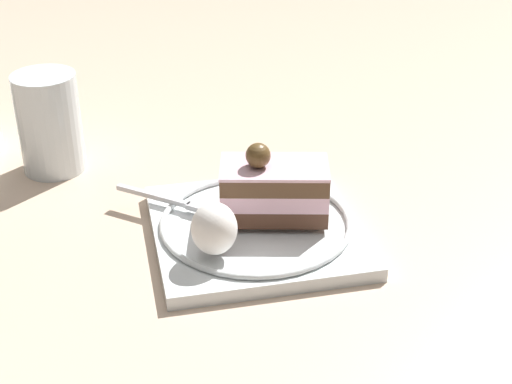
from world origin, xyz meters
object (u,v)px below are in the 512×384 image
cake_slice (274,190)px  drink_glass_far (50,129)px  dessert_plate (256,228)px  whipped_cream_dollop (214,228)px  fork (173,201)px

cake_slice → drink_glass_far: drink_glass_far is taller
dessert_plate → whipped_cream_dollop: size_ratio=4.20×
whipped_cream_dollop → drink_glass_far: bearing=-55.6°
dessert_plate → drink_glass_far: size_ratio=1.83×
cake_slice → drink_glass_far: (0.22, -0.17, 0.00)m
whipped_cream_dollop → fork: 0.10m
fork → dessert_plate: bearing=149.9°
dessert_plate → whipped_cream_dollop: whipped_cream_dollop is taller
dessert_plate → fork: fork is taller
cake_slice → drink_glass_far: bearing=-38.6°
whipped_cream_dollop → drink_glass_far: (0.15, -0.22, 0.00)m
dessert_plate → drink_glass_far: drink_glass_far is taller
whipped_cream_dollop → fork: bearing=-71.4°
cake_slice → fork: bearing=-22.9°
whipped_cream_dollop → fork: size_ratio=0.46×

